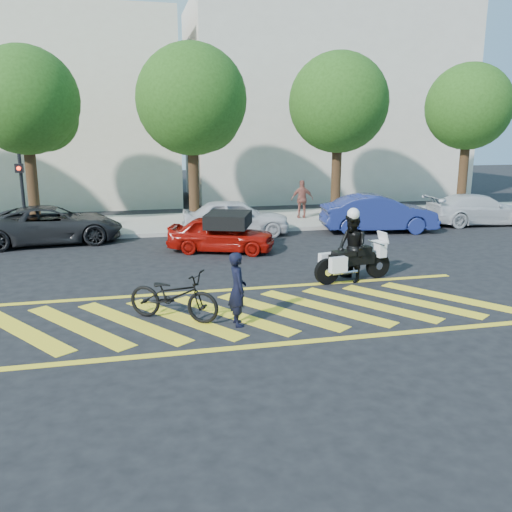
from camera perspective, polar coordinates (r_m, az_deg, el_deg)
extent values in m
plane|color=black|center=(12.34, 0.19, -5.98)|extent=(90.00, 90.00, 0.00)
cube|color=#9E998E|center=(23.83, -6.47, 3.49)|extent=(60.00, 5.00, 0.15)
cube|color=yellow|center=(12.26, -23.39, -7.21)|extent=(2.43, 3.21, 0.01)
cube|color=yellow|center=(12.10, -18.23, -7.03)|extent=(2.43, 3.21, 0.01)
cube|color=yellow|center=(12.04, -12.98, -6.80)|extent=(2.43, 3.21, 0.01)
cube|color=yellow|center=(12.08, -7.73, -6.50)|extent=(2.43, 3.21, 0.01)
cube|color=yellow|center=(12.22, -2.56, -6.16)|extent=(2.43, 3.21, 0.01)
cube|color=yellow|center=(12.45, 2.44, -5.78)|extent=(2.43, 3.21, 0.01)
cube|color=yellow|center=(12.78, 7.22, -5.38)|extent=(2.43, 3.21, 0.01)
cube|color=yellow|center=(13.19, 11.73, -4.96)|extent=(2.43, 3.21, 0.01)
cube|color=yellow|center=(13.67, 15.94, -4.55)|extent=(2.43, 3.21, 0.01)
cube|color=yellow|center=(14.23, 19.83, -4.14)|extent=(2.43, 3.21, 0.01)
cube|color=yellow|center=(10.61, 2.58, -9.23)|extent=(12.00, 0.20, 0.01)
cube|color=yellow|center=(14.10, -1.59, -3.49)|extent=(12.00, 0.20, 0.01)
cube|color=beige|center=(32.79, -23.14, 13.82)|extent=(16.00, 8.00, 10.00)
cube|color=beige|center=(34.42, 7.01, 15.49)|extent=(16.00, 8.00, 11.00)
cylinder|color=black|center=(23.74, -22.49, 7.23)|extent=(0.44, 0.44, 4.00)
sphere|color=#224913|center=(23.68, -23.18, 14.83)|extent=(4.20, 4.20, 4.20)
sphere|color=#224913|center=(23.86, -21.47, 13.44)|extent=(2.73, 2.73, 2.73)
cylinder|color=black|center=(23.58, -6.59, 8.11)|extent=(0.44, 0.44, 4.00)
sphere|color=#224913|center=(23.53, -6.81, 16.05)|extent=(4.60, 4.60, 4.60)
sphere|color=#224913|center=(23.87, -5.37, 14.38)|extent=(2.99, 2.99, 2.99)
cylinder|color=black|center=(25.17, 8.43, 8.36)|extent=(0.44, 0.44, 4.00)
sphere|color=#224913|center=(25.11, 8.69, 15.68)|extent=(4.40, 4.40, 4.40)
sphere|color=#224913|center=(25.59, 9.67, 14.12)|extent=(2.86, 2.86, 2.86)
cylinder|color=black|center=(28.19, 20.96, 8.15)|extent=(0.44, 0.44, 4.00)
sphere|color=#224913|center=(28.14, 21.49, 14.44)|extent=(4.00, 4.00, 4.00)
sphere|color=#224913|center=(28.71, 22.06, 13.14)|extent=(2.60, 2.60, 2.60)
cylinder|color=black|center=(21.62, -23.30, 5.61)|extent=(0.12, 0.12, 3.20)
cube|color=black|center=(21.33, -23.66, 8.46)|extent=(0.28, 0.18, 0.32)
sphere|color=#FF260C|center=(21.23, -23.71, 8.44)|extent=(0.14, 0.14, 0.14)
imported|color=black|center=(11.36, -1.97, -3.49)|extent=(0.40, 0.59, 1.58)
imported|color=black|center=(11.86, -8.68, -4.13)|extent=(2.17, 1.71, 1.10)
cylinder|color=black|center=(14.58, 7.48, -1.63)|extent=(0.71, 0.28, 0.70)
cylinder|color=silver|center=(14.58, 7.48, -1.63)|extent=(0.24, 0.21, 0.21)
cylinder|color=black|center=(15.49, 12.70, -0.97)|extent=(0.71, 0.28, 0.70)
cylinder|color=silver|center=(15.49, 12.70, -0.97)|extent=(0.24, 0.21, 0.21)
cube|color=black|center=(14.93, 10.04, -0.33)|extent=(1.35, 0.52, 0.32)
cube|color=black|center=(15.06, 11.08, 0.57)|extent=(0.53, 0.40, 0.23)
cube|color=black|center=(14.74, 9.22, 0.29)|extent=(0.64, 0.46, 0.13)
cube|color=silver|center=(15.38, 12.79, 0.75)|extent=(0.31, 0.48, 0.42)
cube|color=silver|center=(14.84, 7.51, -0.45)|extent=(0.50, 0.28, 0.40)
cube|color=silver|center=(14.39, 8.65, -0.92)|extent=(0.50, 0.28, 0.40)
imported|color=black|center=(14.87, 10.07, 0.86)|extent=(0.86, 1.02, 1.86)
imported|color=#980D07|center=(18.32, -3.69, 2.33)|extent=(3.86, 2.62, 1.22)
imported|color=black|center=(21.00, -20.67, 3.11)|extent=(5.15, 2.77, 1.37)
imported|color=silver|center=(21.18, -2.17, 4.10)|extent=(4.30, 2.02, 1.42)
imported|color=navy|center=(22.41, 12.79, 4.39)|extent=(4.74, 2.20, 1.50)
imported|color=#B7BBC0|center=(25.48, 22.32, 4.54)|extent=(4.65, 2.12, 1.32)
imported|color=#975245|center=(24.51, 4.89, 5.98)|extent=(1.05, 0.58, 1.70)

